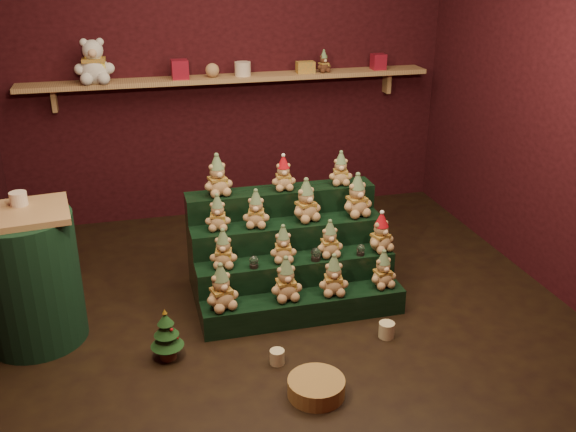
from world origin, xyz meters
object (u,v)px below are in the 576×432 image
object	(u,v)px
mini_christmas_tree	(167,335)
riser_tier_front	(304,308)
mug_right	(387,330)
brown_bear	(324,61)
white_bear	(93,55)
mug_left	(277,357)
wicker_basket	(316,387)
snow_globe_a	(254,262)
side_table	(29,278)
snow_globe_b	(316,254)
snow_globe_c	(361,250)

from	to	relation	value
mini_christmas_tree	riser_tier_front	bearing A→B (deg)	13.16
mug_right	brown_bear	bearing A→B (deg)	83.74
white_bear	mug_right	bearing A→B (deg)	-51.11
riser_tier_front	mug_left	size ratio (longest dim) A/B	15.29
wicker_basket	mug_right	bearing A→B (deg)	36.17
snow_globe_a	wicker_basket	bearing A→B (deg)	-80.52
side_table	wicker_basket	world-z (taller)	side_table
snow_globe_a	wicker_basket	size ratio (longest dim) A/B	0.26
snow_globe_b	white_bear	world-z (taller)	white_bear
snow_globe_b	brown_bear	world-z (taller)	brown_bear
mug_right	white_bear	distance (m)	3.22
riser_tier_front	mini_christmas_tree	distance (m)	0.97
side_table	mug_right	xyz separation A→B (m)	(2.21, -0.56, -0.39)
snow_globe_b	mug_right	world-z (taller)	snow_globe_b
white_bear	mug_left	bearing A→B (deg)	-66.26
side_table	mug_left	world-z (taller)	side_table
snow_globe_a	mini_christmas_tree	world-z (taller)	snow_globe_a
mug_left	snow_globe_b	bearing A→B (deg)	54.94
snow_globe_c	brown_bear	bearing A→B (deg)	81.68
brown_bear	white_bear	bearing A→B (deg)	168.19
snow_globe_c	white_bear	bearing A→B (deg)	134.27
mug_right	brown_bear	distance (m)	2.65
snow_globe_c	mug_right	distance (m)	0.61
side_table	snow_globe_a	bearing A→B (deg)	-9.30
riser_tier_front	mug_right	distance (m)	0.58
white_bear	snow_globe_c	bearing A→B (deg)	-44.20
brown_bear	mug_left	bearing A→B (deg)	-124.93
brown_bear	snow_globe_c	bearing A→B (deg)	-110.12
snow_globe_b	mug_left	size ratio (longest dim) A/B	1.02
snow_globe_a	snow_globe_c	xyz separation A→B (m)	(0.77, 0.00, -0.00)
snow_globe_a	side_table	bearing A→B (deg)	177.51
riser_tier_front	white_bear	distance (m)	2.72
snow_globe_b	brown_bear	xyz separation A→B (m)	(0.59, 1.76, 1.01)
white_bear	brown_bear	world-z (taller)	white_bear
riser_tier_front	mug_right	bearing A→B (deg)	-36.20
snow_globe_c	mug_right	xyz separation A→B (m)	(0.01, -0.50, -0.35)
snow_globe_a	white_bear	bearing A→B (deg)	118.38
side_table	mini_christmas_tree	bearing A→B (deg)	-35.74
snow_globe_c	side_table	xyz separation A→B (m)	(-2.20, 0.06, 0.04)
snow_globe_c	riser_tier_front	bearing A→B (deg)	-160.65
snow_globe_b	snow_globe_c	size ratio (longest dim) A/B	1.17
riser_tier_front	mini_christmas_tree	xyz separation A→B (m)	(-0.94, -0.22, 0.08)
mini_christmas_tree	wicker_basket	world-z (taller)	mini_christmas_tree
wicker_basket	side_table	bearing A→B (deg)	147.46
riser_tier_front	wicker_basket	size ratio (longest dim) A/B	4.25
snow_globe_b	mug_left	bearing A→B (deg)	-125.06
snow_globe_a	side_table	size ratio (longest dim) A/B	0.10
mini_christmas_tree	mug_right	size ratio (longest dim) A/B	3.37
snow_globe_c	mini_christmas_tree	distance (m)	1.47
mini_christmas_tree	white_bear	size ratio (longest dim) A/B	0.77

